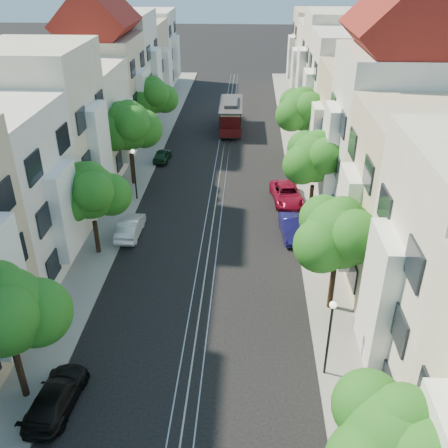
# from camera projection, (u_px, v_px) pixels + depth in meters

# --- Properties ---
(ground) EXTENTS (200.00, 200.00, 0.00)m
(ground) POSITION_uv_depth(u_px,v_px,m) (220.00, 172.00, 44.79)
(ground) COLOR black
(ground) RESTS_ON ground
(sidewalk_east) EXTENTS (2.50, 80.00, 0.12)m
(sidewalk_east) POSITION_uv_depth(u_px,v_px,m) (301.00, 173.00, 44.43)
(sidewalk_east) COLOR gray
(sidewalk_east) RESTS_ON ground
(sidewalk_west) EXTENTS (2.50, 80.00, 0.12)m
(sidewalk_west) POSITION_uv_depth(u_px,v_px,m) (140.00, 170.00, 45.08)
(sidewalk_west) COLOR gray
(sidewalk_west) RESTS_ON ground
(rail_left) EXTENTS (0.06, 80.00, 0.02)m
(rail_left) POSITION_uv_depth(u_px,v_px,m) (214.00, 172.00, 44.81)
(rail_left) COLOR gray
(rail_left) RESTS_ON ground
(rail_slot) EXTENTS (0.06, 80.00, 0.02)m
(rail_slot) POSITION_uv_depth(u_px,v_px,m) (220.00, 172.00, 44.78)
(rail_slot) COLOR gray
(rail_slot) RESTS_ON ground
(rail_right) EXTENTS (0.06, 80.00, 0.02)m
(rail_right) POSITION_uv_depth(u_px,v_px,m) (226.00, 172.00, 44.76)
(rail_right) COLOR gray
(rail_right) RESTS_ON ground
(lane_line) EXTENTS (0.08, 80.00, 0.01)m
(lane_line) POSITION_uv_depth(u_px,v_px,m) (220.00, 172.00, 44.79)
(lane_line) COLOR tan
(lane_line) RESTS_ON ground
(townhouses_east) EXTENTS (7.75, 72.00, 12.00)m
(townhouses_east) POSITION_uv_depth(u_px,v_px,m) (361.00, 118.00, 41.67)
(townhouses_east) COLOR beige
(townhouses_east) RESTS_ON ground
(townhouses_west) EXTENTS (7.75, 72.00, 11.76)m
(townhouses_west) POSITION_uv_depth(u_px,v_px,m) (82.00, 115.00, 42.78)
(townhouses_west) COLOR silver
(townhouses_west) RESTS_ON ground
(tree_e_a) EXTENTS (4.72, 3.87, 6.27)m
(tree_e_a) POSITION_uv_depth(u_px,v_px,m) (398.00, 442.00, 15.23)
(tree_e_a) COLOR black
(tree_e_a) RESTS_ON ground
(tree_e_b) EXTENTS (4.93, 4.08, 6.68)m
(tree_e_b) POSITION_uv_depth(u_px,v_px,m) (340.00, 235.00, 25.55)
(tree_e_b) COLOR black
(tree_e_b) RESTS_ON ground
(tree_e_c) EXTENTS (4.84, 3.99, 6.52)m
(tree_e_c) POSITION_uv_depth(u_px,v_px,m) (316.00, 159.00, 35.22)
(tree_e_c) COLOR black
(tree_e_c) RESTS_ON ground
(tree_e_d) EXTENTS (5.01, 4.16, 6.85)m
(tree_e_d) POSITION_uv_depth(u_px,v_px,m) (303.00, 111.00, 44.70)
(tree_e_d) COLOR black
(tree_e_d) RESTS_ON ground
(tree_w_a) EXTENTS (4.93, 4.08, 6.68)m
(tree_w_a) POSITION_uv_depth(u_px,v_px,m) (6.00, 314.00, 20.08)
(tree_w_a) COLOR black
(tree_w_a) RESTS_ON ground
(tree_w_b) EXTENTS (4.72, 3.87, 6.27)m
(tree_w_b) POSITION_uv_depth(u_px,v_px,m) (91.00, 193.00, 30.72)
(tree_w_b) COLOR black
(tree_w_b) RESTS_ON ground
(tree_w_c) EXTENTS (5.13, 4.28, 7.09)m
(tree_w_c) POSITION_uv_depth(u_px,v_px,m) (129.00, 127.00, 40.01)
(tree_w_c) COLOR black
(tree_w_c) RESTS_ON ground
(tree_w_d) EXTENTS (4.84, 3.99, 6.52)m
(tree_w_d) POSITION_uv_depth(u_px,v_px,m) (153.00, 97.00, 49.84)
(tree_w_d) COLOR black
(tree_w_d) RESTS_ON ground
(lamp_east) EXTENTS (0.32, 0.32, 4.16)m
(lamp_east) POSITION_uv_depth(u_px,v_px,m) (330.00, 328.00, 22.16)
(lamp_east) COLOR black
(lamp_east) RESTS_ON ground
(lamp_west) EXTENTS (0.32, 0.32, 4.16)m
(lamp_west) POSITION_uv_depth(u_px,v_px,m) (134.00, 167.00, 38.45)
(lamp_west) COLOR black
(lamp_west) RESTS_ON ground
(cable_car) EXTENTS (2.55, 7.84, 3.00)m
(cable_car) POSITION_uv_depth(u_px,v_px,m) (231.00, 114.00, 54.37)
(cable_car) COLOR black
(cable_car) RESTS_ON ground
(parked_car_e_mid) EXTENTS (1.70, 3.95, 1.27)m
(parked_car_e_mid) POSITION_uv_depth(u_px,v_px,m) (291.00, 228.00, 34.56)
(parked_car_e_mid) COLOR #0F0D45
(parked_car_e_mid) RESTS_ON ground
(parked_car_e_far) EXTENTS (2.74, 4.97, 1.32)m
(parked_car_e_far) POSITION_uv_depth(u_px,v_px,m) (287.00, 194.00, 39.26)
(parked_car_e_far) COLOR maroon
(parked_car_e_far) RESTS_ON ground
(parked_car_w_near) EXTENTS (2.04, 4.33, 1.22)m
(parked_car_w_near) POSITION_uv_depth(u_px,v_px,m) (56.00, 396.00, 21.61)
(parked_car_w_near) COLOR black
(parked_car_w_near) RESTS_ON ground
(parked_car_w_mid) EXTENTS (1.45, 3.99, 1.31)m
(parked_car_w_mid) POSITION_uv_depth(u_px,v_px,m) (130.00, 227.00, 34.65)
(parked_car_w_mid) COLOR silver
(parked_car_w_mid) RESTS_ON ground
(parked_car_w_far) EXTENTS (1.54, 3.36, 1.12)m
(parked_car_w_far) POSITION_uv_depth(u_px,v_px,m) (162.00, 155.00, 46.93)
(parked_car_w_far) COLOR black
(parked_car_w_far) RESTS_ON ground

